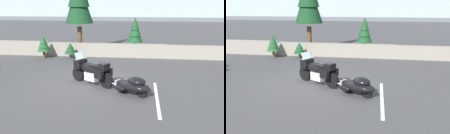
# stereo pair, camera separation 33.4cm
# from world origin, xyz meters

# --- Properties ---
(ground_plane) EXTENTS (80.00, 80.00, 0.00)m
(ground_plane) POSITION_xyz_m (0.00, 0.00, 0.00)
(ground_plane) COLOR #424244
(stone_guard_wall) EXTENTS (24.00, 0.61, 0.93)m
(stone_guard_wall) POSITION_xyz_m (-0.22, 5.60, 0.44)
(stone_guard_wall) COLOR gray
(stone_guard_wall) RESTS_ON ground
(touring_motorcycle) EXTENTS (2.04, 1.45, 1.33)m
(touring_motorcycle) POSITION_xyz_m (0.23, -0.20, 0.62)
(touring_motorcycle) COLOR black
(touring_motorcycle) RESTS_ON ground
(car_shaped_trailer) EXTENTS (2.07, 1.46, 0.76)m
(car_shaped_trailer) POSITION_xyz_m (2.08, -1.33, 0.41)
(car_shaped_trailer) COLOR black
(car_shaped_trailer) RESTS_ON ground
(pine_tree_secondary) EXTENTS (1.09, 1.09, 2.57)m
(pine_tree_secondary) POSITION_xyz_m (1.87, 6.79, 1.61)
(pine_tree_secondary) COLOR brown
(pine_tree_secondary) RESTS_ON ground
(pine_sapling_near) EXTENTS (0.77, 0.77, 1.02)m
(pine_sapling_near) POSITION_xyz_m (-2.19, 4.73, 0.64)
(pine_sapling_near) COLOR brown
(pine_sapling_near) RESTS_ON ground
(pine_sapling_farther) EXTENTS (0.86, 0.86, 1.46)m
(pine_sapling_farther) POSITION_xyz_m (-3.92, 4.63, 0.91)
(pine_sapling_farther) COLOR brown
(pine_sapling_farther) RESTS_ON ground
(parking_stripe_marker) EXTENTS (0.12, 3.60, 0.01)m
(parking_stripe_marker) POSITION_xyz_m (3.00, -1.50, 0.00)
(parking_stripe_marker) COLOR silver
(parking_stripe_marker) RESTS_ON ground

